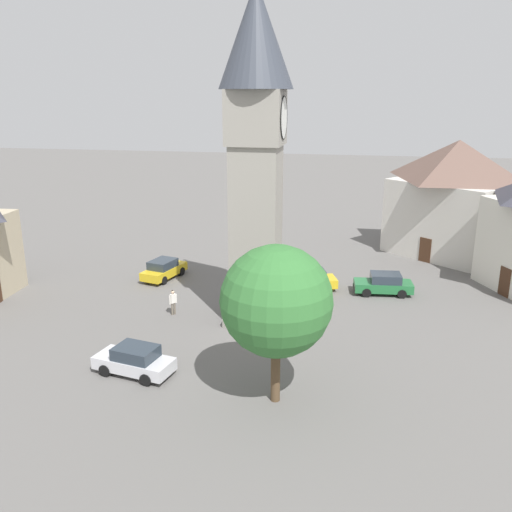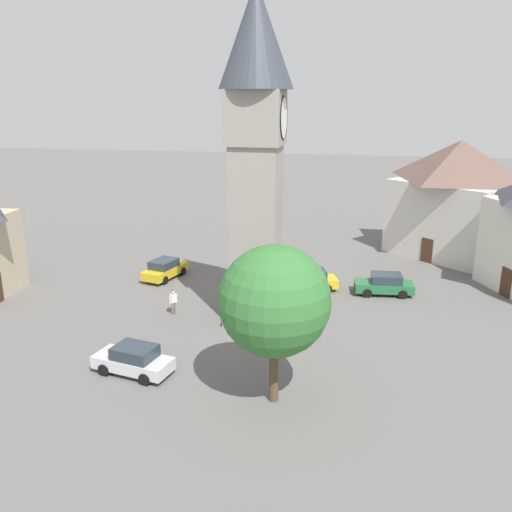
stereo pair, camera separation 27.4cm
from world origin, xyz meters
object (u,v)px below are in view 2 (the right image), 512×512
Objects in this scene: clock_tower at (256,132)px; car_silver_kerb at (309,280)px; car_white_side at (133,360)px; car_blue_kerb at (165,269)px; building_shop_left at (456,197)px; pedestrian at (173,300)px; tree at (274,301)px; car_red_corner at (384,284)px.

car_silver_kerb is at bearing -24.30° from clock_tower.
car_blue_kerb is at bearing 14.74° from car_white_side.
car_blue_kerb is 0.99× the size of car_silver_kerb.
building_shop_left is (26.16, -18.95, 4.40)m from car_white_side.
car_white_side is at bearing -175.02° from pedestrian.
tree is (-15.34, -0.01, 4.23)m from car_silver_kerb.
clock_tower reaches higher than car_silver_kerb.
building_shop_left is (27.25, -11.46, 0.17)m from tree.
building_shop_left is at bearing -35.92° from car_white_side.
pedestrian is at bearing -154.98° from car_blue_kerb.
building_shop_left is (18.30, -19.63, 4.15)m from pedestrian.
tree is at bearing -163.51° from clock_tower.
tree is at bearing 157.20° from building_shop_left.
car_silver_kerb and car_red_corner have the same top height.
clock_tower is 4.69× the size of car_red_corner.
car_red_corner is 2.53× the size of pedestrian.
pedestrian reaches higher than car_silver_kerb.
tree reaches higher than car_blue_kerb.
car_red_corner is at bearing 152.55° from building_shop_left.
car_red_corner is at bearing -41.67° from car_white_side.
car_silver_kerb is (6.06, -2.74, -10.94)m from clock_tower.
car_red_corner is 13.90m from building_shop_left.
car_red_corner is 19.36m from car_white_side.
tree is (-9.28, -2.75, -6.71)m from clock_tower.
car_blue_kerb is (6.46, 8.60, -10.94)m from clock_tower.
car_blue_kerb is 19.85m from tree.
clock_tower is 15.01m from car_red_corner.
pedestrian is at bearing 132.99° from building_shop_left.
car_silver_kerb is 17.11m from building_shop_left.
clock_tower reaches higher than building_shop_left.
pedestrian is at bearing 115.98° from car_red_corner.
building_shop_left reaches higher than car_blue_kerb.
clock_tower is 11.78m from tree.
car_blue_kerb is 0.58× the size of tree.
car_red_corner is 0.98× the size of car_white_side.
car_white_side is at bearing 152.30° from car_silver_kerb.
tree reaches higher than car_red_corner.
car_silver_kerb is 16.09m from car_white_side.
car_red_corner is (6.28, -8.13, -10.94)m from clock_tower.
car_blue_kerb and car_red_corner have the same top height.
car_blue_kerb and car_silver_kerb have the same top height.
car_blue_kerb is 2.61× the size of pedestrian.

